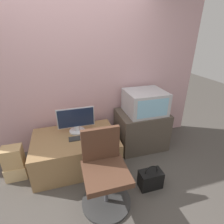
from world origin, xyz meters
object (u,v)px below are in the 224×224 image
object	(u,v)px
keyboard	(80,138)
office_chair	(105,175)
cardboard_box_lower	(17,171)
handbag	(150,179)
mouse	(95,135)
crt_tv	(145,102)
main_monitor	(76,120)

from	to	relation	value
keyboard	office_chair	xyz separation A→B (m)	(0.20, -0.69, -0.10)
office_chair	cardboard_box_lower	distance (m)	1.34
office_chair	handbag	distance (m)	0.67
mouse	crt_tv	size ratio (longest dim) A/B	0.09
crt_tv	handbag	size ratio (longest dim) A/B	1.80
crt_tv	main_monitor	bearing A→B (deg)	-179.09
mouse	crt_tv	xyz separation A→B (m)	(0.89, 0.24, 0.34)
crt_tv	office_chair	distance (m)	1.37
crt_tv	cardboard_box_lower	size ratio (longest dim) A/B	2.25
main_monitor	office_chair	xyz separation A→B (m)	(0.21, -0.90, -0.28)
crt_tv	cardboard_box_lower	xyz separation A→B (m)	(-2.02, -0.22, -0.73)
office_chair	crt_tv	bearing A→B (deg)	44.96
main_monitor	handbag	distance (m)	1.33
mouse	cardboard_box_lower	world-z (taller)	mouse
keyboard	mouse	size ratio (longest dim) A/B	5.45
main_monitor	crt_tv	xyz separation A→B (m)	(1.13, 0.02, 0.16)
office_chair	handbag	size ratio (longest dim) A/B	2.63
main_monitor	handbag	world-z (taller)	main_monitor
keyboard	crt_tv	xyz separation A→B (m)	(1.12, 0.23, 0.35)
keyboard	handbag	xyz separation A→B (m)	(0.82, -0.67, -0.36)
keyboard	office_chair	distance (m)	0.72
main_monitor	office_chair	world-z (taller)	office_chair
main_monitor	crt_tv	distance (m)	1.14
mouse	handbag	xyz separation A→B (m)	(0.58, -0.67, -0.37)
main_monitor	mouse	size ratio (longest dim) A/B	9.84
keyboard	crt_tv	bearing A→B (deg)	11.56
mouse	cardboard_box_lower	size ratio (longest dim) A/B	0.20
cardboard_box_lower	handbag	xyz separation A→B (m)	(1.72, -0.69, 0.02)
office_chair	cardboard_box_lower	size ratio (longest dim) A/B	3.30
crt_tv	handbag	distance (m)	1.19
mouse	handbag	size ratio (longest dim) A/B	0.16
crt_tv	cardboard_box_lower	distance (m)	2.16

